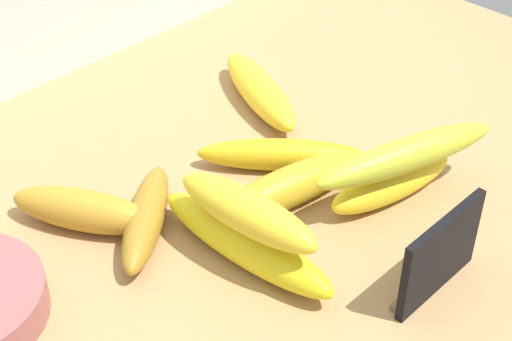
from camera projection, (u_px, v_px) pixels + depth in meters
The scene contains 11 objects.
counter_top at pixel (279, 220), 81.41cm from camera, with size 110.00×76.00×3.00cm, color #AB8153.
chalkboard_sign at pixel (439, 257), 69.36cm from camera, with size 11.00×1.80×8.40cm.
banana_0 at pixel (287, 185), 80.31cm from camera, with size 18.49×4.17×4.17cm, color gold.
banana_1 at pixel (83, 210), 77.11cm from camera, with size 15.04×4.20×4.20cm, color #B98526.
banana_2 at pixel (146, 217), 76.76cm from camera, with size 15.66×3.53×3.53cm, color olive.
banana_3 at pixel (260, 91), 94.66cm from camera, with size 17.96×4.22×4.22cm, color yellow.
banana_4 at pixel (392, 182), 80.80cm from camera, with size 15.41×4.01×4.01cm, color yellow.
banana_5 at pixel (246, 243), 73.37cm from camera, with size 20.43×4.25×4.25cm, color yellow.
banana_6 at pixel (281, 155), 84.93cm from camera, with size 18.08×3.53×3.53cm, color gold.
banana_7 at pixel (406, 155), 78.16cm from camera, with size 20.95×3.52×3.52cm, color gold.
banana_8 at pixel (247, 212), 70.53cm from camera, with size 15.46×4.03×4.03cm, color yellow.
Camera 1 is at (-45.57, -41.35, 55.10)cm, focal length 55.48 mm.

